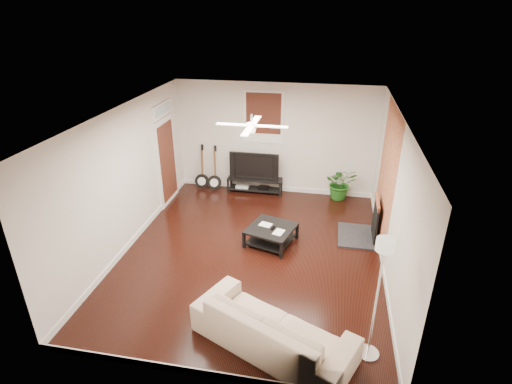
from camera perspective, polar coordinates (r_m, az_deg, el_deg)
room at (r=7.44m, az=-0.57°, el=0.44°), size 5.01×6.01×2.81m
brick_accent at (r=8.31m, az=17.92°, el=1.93°), size 0.02×2.20×2.80m
fireplace at (r=8.68m, az=15.22°, el=-3.61°), size 0.80×1.10×0.92m
window_back at (r=10.06m, az=1.07°, el=10.47°), size 1.00×0.06×1.30m
door_left at (r=9.88m, az=-12.55°, el=5.33°), size 0.08×1.00×2.50m
tv_stand at (r=10.50m, az=-0.16°, el=0.97°), size 1.40×0.37×0.39m
tv at (r=10.30m, az=-0.14°, el=3.85°), size 1.26×0.16×0.72m
coffee_table at (r=8.33m, az=2.14°, el=-6.12°), size 1.09×1.09×0.37m
sofa at (r=6.04m, az=2.37°, el=-18.58°), size 2.52×1.82×0.69m
floor_lamp at (r=5.73m, az=16.57°, el=-14.49°), size 0.42×0.42×1.92m
potted_plant at (r=10.29m, az=11.84°, el=1.26°), size 0.86×0.77×0.85m
guitar_left at (r=10.66m, az=-7.74°, el=3.44°), size 0.40×0.31×1.19m
guitar_right at (r=10.53m, az=-5.98°, el=3.26°), size 0.42×0.35×1.19m
ceiling_fan at (r=7.02m, az=-0.62°, el=9.37°), size 1.24×1.24×0.32m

